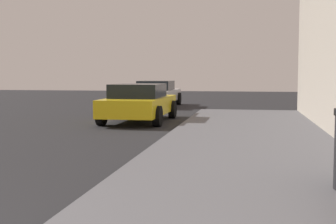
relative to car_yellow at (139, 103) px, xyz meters
The scene contains 2 objects.
car_yellow is the anchor object (origin of this frame).
car_white 7.34m from the car_yellow, 96.90° to the left, with size 1.98×4.20×1.27m.
Camera 1 is at (3.94, -2.82, 1.59)m, focal length 48.89 mm.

